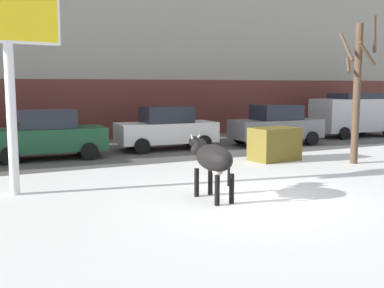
{
  "coord_description": "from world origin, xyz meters",
  "views": [
    {
      "loc": [
        -6.09,
        -9.12,
        2.73
      ],
      "look_at": [
        -0.41,
        2.36,
        1.1
      ],
      "focal_mm": 43.25,
      "sensor_mm": 36.0,
      "label": 1
    }
  ],
  "objects_px": {
    "car_silver_van": "(355,113)",
    "dumpster": "(275,144)",
    "car_grey_sedan": "(276,125)",
    "pedestrian_near_billboard": "(71,128)",
    "cow_black": "(212,159)",
    "billboard": "(7,19)",
    "bare_tree_left_lot": "(357,87)",
    "car_darkgreen_sedan": "(47,135)",
    "car_white_sedan": "(166,128)"
  },
  "relations": [
    {
      "from": "dumpster",
      "to": "car_grey_sedan",
      "type": "bearing_deg",
      "value": 52.87
    },
    {
      "from": "car_darkgreen_sedan",
      "to": "car_silver_van",
      "type": "bearing_deg",
      "value": 2.09
    },
    {
      "from": "car_white_sedan",
      "to": "dumpster",
      "type": "bearing_deg",
      "value": -61.37
    },
    {
      "from": "dumpster",
      "to": "car_darkgreen_sedan",
      "type": "bearing_deg",
      "value": 151.46
    },
    {
      "from": "car_white_sedan",
      "to": "pedestrian_near_billboard",
      "type": "relative_size",
      "value": 2.48
    },
    {
      "from": "billboard",
      "to": "car_silver_van",
      "type": "height_order",
      "value": "billboard"
    },
    {
      "from": "dumpster",
      "to": "bare_tree_left_lot",
      "type": "bearing_deg",
      "value": -40.71
    },
    {
      "from": "car_grey_sedan",
      "to": "bare_tree_left_lot",
      "type": "xyz_separation_m",
      "value": [
        -0.68,
        -5.48,
        1.76
      ]
    },
    {
      "from": "car_silver_van",
      "to": "pedestrian_near_billboard",
      "type": "height_order",
      "value": "car_silver_van"
    },
    {
      "from": "car_grey_sedan",
      "to": "dumpster",
      "type": "bearing_deg",
      "value": -127.13
    },
    {
      "from": "bare_tree_left_lot",
      "to": "dumpster",
      "type": "bearing_deg",
      "value": 139.29
    },
    {
      "from": "pedestrian_near_billboard",
      "to": "dumpster",
      "type": "bearing_deg",
      "value": -48.6
    },
    {
      "from": "car_silver_van",
      "to": "cow_black",
      "type": "bearing_deg",
      "value": -147.15
    },
    {
      "from": "car_darkgreen_sedan",
      "to": "pedestrian_near_billboard",
      "type": "height_order",
      "value": "car_darkgreen_sedan"
    },
    {
      "from": "cow_black",
      "to": "bare_tree_left_lot",
      "type": "bearing_deg",
      "value": 18.26
    },
    {
      "from": "billboard",
      "to": "bare_tree_left_lot",
      "type": "bearing_deg",
      "value": -1.67
    },
    {
      "from": "cow_black",
      "to": "car_darkgreen_sedan",
      "type": "bearing_deg",
      "value": 107.27
    },
    {
      "from": "car_white_sedan",
      "to": "pedestrian_near_billboard",
      "type": "height_order",
      "value": "car_white_sedan"
    },
    {
      "from": "car_silver_van",
      "to": "bare_tree_left_lot",
      "type": "xyz_separation_m",
      "value": [
        -6.51,
        -6.4,
        1.43
      ]
    },
    {
      "from": "car_grey_sedan",
      "to": "dumpster",
      "type": "distance_m",
      "value": 4.61
    },
    {
      "from": "cow_black",
      "to": "car_silver_van",
      "type": "bearing_deg",
      "value": 32.85
    },
    {
      "from": "cow_black",
      "to": "dumpster",
      "type": "bearing_deg",
      "value": 40.21
    },
    {
      "from": "cow_black",
      "to": "dumpster",
      "type": "height_order",
      "value": "cow_black"
    },
    {
      "from": "cow_black",
      "to": "car_grey_sedan",
      "type": "xyz_separation_m",
      "value": [
        7.63,
        7.77,
        -0.09
      ]
    },
    {
      "from": "car_darkgreen_sedan",
      "to": "dumpster",
      "type": "xyz_separation_m",
      "value": [
        7.37,
        -4.01,
        -0.31
      ]
    },
    {
      "from": "car_darkgreen_sedan",
      "to": "bare_tree_left_lot",
      "type": "xyz_separation_m",
      "value": [
        9.47,
        -5.81,
        1.76
      ]
    },
    {
      "from": "cow_black",
      "to": "car_silver_van",
      "type": "xyz_separation_m",
      "value": [
        13.46,
        8.69,
        0.25
      ]
    },
    {
      "from": "car_silver_van",
      "to": "dumpster",
      "type": "bearing_deg",
      "value": -151.94
    },
    {
      "from": "pedestrian_near_billboard",
      "to": "bare_tree_left_lot",
      "type": "bearing_deg",
      "value": -46.74
    },
    {
      "from": "billboard",
      "to": "dumpster",
      "type": "distance_m",
      "value": 9.9
    },
    {
      "from": "billboard",
      "to": "car_silver_van",
      "type": "distance_m",
      "value": 18.93
    },
    {
      "from": "cow_black",
      "to": "billboard",
      "type": "relative_size",
      "value": 0.34
    },
    {
      "from": "cow_black",
      "to": "pedestrian_near_billboard",
      "type": "distance_m",
      "value": 10.9
    },
    {
      "from": "car_grey_sedan",
      "to": "pedestrian_near_billboard",
      "type": "distance_m",
      "value": 9.25
    },
    {
      "from": "car_darkgreen_sedan",
      "to": "car_silver_van",
      "type": "xyz_separation_m",
      "value": [
        15.98,
        0.58,
        0.33
      ]
    },
    {
      "from": "cow_black",
      "to": "billboard",
      "type": "xyz_separation_m",
      "value": [
        -4.21,
        2.62,
        3.32
      ]
    },
    {
      "from": "car_silver_van",
      "to": "dumpster",
      "type": "distance_m",
      "value": 9.78
    },
    {
      "from": "cow_black",
      "to": "bare_tree_left_lot",
      "type": "distance_m",
      "value": 7.51
    },
    {
      "from": "cow_black",
      "to": "car_darkgreen_sedan",
      "type": "relative_size",
      "value": 0.44
    },
    {
      "from": "billboard",
      "to": "car_white_sedan",
      "type": "relative_size",
      "value": 1.3
    },
    {
      "from": "dumpster",
      "to": "cow_black",
      "type": "bearing_deg",
      "value": -139.79
    },
    {
      "from": "pedestrian_near_billboard",
      "to": "bare_tree_left_lot",
      "type": "xyz_separation_m",
      "value": [
        8.05,
        -8.55,
        1.79
      ]
    },
    {
      "from": "car_silver_van",
      "to": "pedestrian_near_billboard",
      "type": "bearing_deg",
      "value": 171.58
    },
    {
      "from": "car_white_sedan",
      "to": "bare_tree_left_lot",
      "type": "bearing_deg",
      "value": -54.05
    },
    {
      "from": "bare_tree_left_lot",
      "to": "cow_black",
      "type": "bearing_deg",
      "value": -161.74
    },
    {
      "from": "car_darkgreen_sedan",
      "to": "car_white_sedan",
      "type": "height_order",
      "value": "same"
    },
    {
      "from": "billboard",
      "to": "car_darkgreen_sedan",
      "type": "bearing_deg",
      "value": 72.9
    },
    {
      "from": "car_grey_sedan",
      "to": "car_silver_van",
      "type": "bearing_deg",
      "value": 8.96
    },
    {
      "from": "car_silver_van",
      "to": "bare_tree_left_lot",
      "type": "relative_size",
      "value": 0.93
    },
    {
      "from": "cow_black",
      "to": "car_darkgreen_sedan",
      "type": "distance_m",
      "value": 8.49
    }
  ]
}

